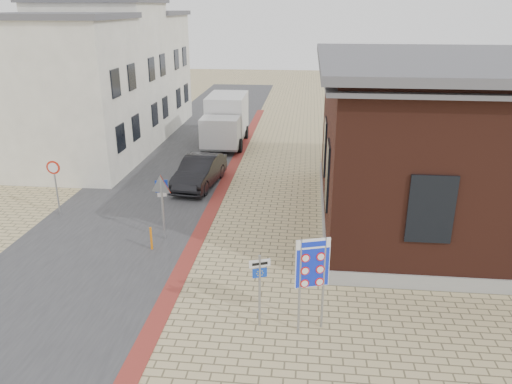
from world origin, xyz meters
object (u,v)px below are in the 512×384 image
at_px(essen_sign, 260,280).
at_px(parking_sign, 162,196).
at_px(sedan, 200,171).
at_px(border_sign, 312,265).
at_px(box_truck, 226,120).
at_px(bollard, 151,239).

height_order(essen_sign, parking_sign, parking_sign).
relative_size(sedan, border_sign, 1.63).
relative_size(border_sign, parking_sign, 1.25).
bearing_deg(sedan, essen_sign, -63.48).
bearing_deg(sedan, border_sign, -57.45).
bearing_deg(box_truck, sedan, -90.84).
distance_m(box_truck, border_sign, 20.59).
bearing_deg(box_truck, bollard, -91.96).
relative_size(border_sign, bollard, 3.08).
distance_m(essen_sign, bollard, 6.31).
height_order(border_sign, parking_sign, border_sign).
bearing_deg(essen_sign, bollard, 115.88).
relative_size(border_sign, essen_sign, 1.26).
bearing_deg(border_sign, box_truck, 88.03).
bearing_deg(parking_sign, box_truck, 70.62).
relative_size(essen_sign, bollard, 2.45).
height_order(box_truck, border_sign, box_truck).
height_order(box_truck, bollard, box_truck).
height_order(box_truck, essen_sign, box_truck).
height_order(sedan, essen_sign, essen_sign).
bearing_deg(bollard, sedan, 87.63).
xyz_separation_m(box_truck, essen_sign, (4.20, -19.80, -0.15)).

